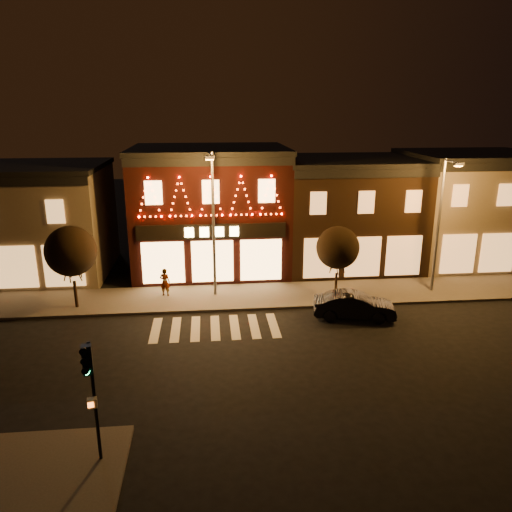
{
  "coord_description": "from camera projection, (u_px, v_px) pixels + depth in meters",
  "views": [
    {
      "loc": [
        -0.22,
        -19.11,
        10.79
      ],
      "look_at": [
        2.1,
        4.0,
        3.77
      ],
      "focal_mm": 34.6,
      "sensor_mm": 36.0,
      "label": 1
    }
  ],
  "objects": [
    {
      "name": "pedestrian",
      "position": [
        165.0,
        282.0,
        28.84
      ],
      "size": [
        0.69,
        0.54,
        1.66
      ],
      "primitive_type": "imported",
      "rotation": [
        0.0,
        0.0,
        2.88
      ],
      "color": "gray",
      "rests_on": "sidewalk_far"
    },
    {
      "name": "streetlamp_mid",
      "position": [
        213.0,
        214.0,
        27.62
      ],
      "size": [
        0.54,
        1.91,
        8.33
      ],
      "rotation": [
        0.0,
        0.0,
        0.08
      ],
      "color": "#59595E",
      "rests_on": "sidewalk_far"
    },
    {
      "name": "sidewalk_far",
      "position": [
        248.0,
        296.0,
        29.13
      ],
      "size": [
        44.0,
        4.0,
        0.15
      ],
      "primitive_type": "cube",
      "color": "#47423D",
      "rests_on": "ground"
    },
    {
      "name": "streetlamp_right",
      "position": [
        441.0,
        216.0,
        28.36
      ],
      "size": [
        0.5,
        1.8,
        7.9
      ],
      "rotation": [
        0.0,
        0.0,
        0.03
      ],
      "color": "#59595E",
      "rests_on": "sidewalk_far"
    },
    {
      "name": "dark_sedan",
      "position": [
        354.0,
        306.0,
        26.13
      ],
      "size": [
        4.48,
        2.28,
        1.41
      ],
      "primitive_type": "imported",
      "rotation": [
        0.0,
        0.0,
        1.38
      ],
      "color": "black",
      "rests_on": "ground"
    },
    {
      "name": "building_right_b",
      "position": [
        470.0,
        207.0,
        35.3
      ],
      "size": [
        9.2,
        8.28,
        7.8
      ],
      "color": "#786855",
      "rests_on": "ground"
    },
    {
      "name": "building_pulp",
      "position": [
        211.0,
        209.0,
        33.45
      ],
      "size": [
        10.2,
        8.34,
        8.3
      ],
      "color": "black",
      "rests_on": "ground"
    },
    {
      "name": "tree_right",
      "position": [
        338.0,
        248.0,
        28.32
      ],
      "size": [
        2.48,
        2.48,
        4.14
      ],
      "rotation": [
        0.0,
        0.0,
        -0.15
      ],
      "color": "black",
      "rests_on": "sidewalk_far"
    },
    {
      "name": "building_left",
      "position": [
        13.0,
        220.0,
        32.37
      ],
      "size": [
        12.2,
        8.28,
        7.3
      ],
      "color": "#786855",
      "rests_on": "ground"
    },
    {
      "name": "building_right_a",
      "position": [
        347.0,
        212.0,
        34.48
      ],
      "size": [
        9.2,
        8.28,
        7.5
      ],
      "color": "black",
      "rests_on": "ground"
    },
    {
      "name": "tree_left",
      "position": [
        71.0,
        251.0,
        26.5
      ],
      "size": [
        2.75,
        2.75,
        4.59
      ],
      "rotation": [
        0.0,
        0.0,
        -0.14
      ],
      "color": "black",
      "rests_on": "sidewalk_far"
    },
    {
      "name": "traffic_signal_near",
      "position": [
        91.0,
        380.0,
        14.64
      ],
      "size": [
        0.33,
        0.43,
        4.07
      ],
      "rotation": [
        0.0,
        0.0,
        0.2
      ],
      "color": "black",
      "rests_on": "sidewalk_near"
    },
    {
      "name": "ground",
      "position": [
        217.0,
        367.0,
        21.34
      ],
      "size": [
        120.0,
        120.0,
        0.0
      ],
      "primitive_type": "plane",
      "color": "black",
      "rests_on": "ground"
    }
  ]
}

